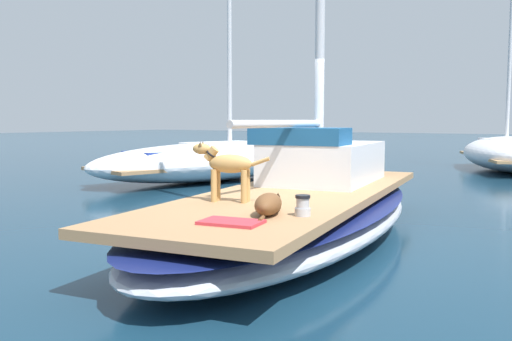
# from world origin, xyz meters

# --- Properties ---
(ground_plane) EXTENTS (120.00, 120.00, 0.00)m
(ground_plane) POSITION_xyz_m (0.00, 0.00, 0.00)
(ground_plane) COLOR #143347
(sailboat_main) EXTENTS (3.72, 7.56, 0.66)m
(sailboat_main) POSITION_xyz_m (0.00, 0.00, 0.34)
(sailboat_main) COLOR #B2B7C1
(sailboat_main) RESTS_ON ground
(cabin_house) EXTENTS (1.76, 2.43, 0.84)m
(cabin_house) POSITION_xyz_m (-0.21, 1.10, 1.01)
(cabin_house) COLOR silver
(cabin_house) RESTS_ON sailboat_main
(dog_brown) EXTENTS (0.49, 0.90, 0.22)m
(dog_brown) POSITION_xyz_m (0.69, -1.78, 0.77)
(dog_brown) COLOR brown
(dog_brown) RESTS_ON sailboat_main
(dog_tan) EXTENTS (0.91, 0.40, 0.70)m
(dog_tan) POSITION_xyz_m (-0.20, -1.32, 1.08)
(dog_tan) COLOR tan
(dog_tan) RESTS_ON sailboat_main
(deck_winch) EXTENTS (0.16, 0.16, 0.21)m
(deck_winch) POSITION_xyz_m (1.02, -1.67, 0.76)
(deck_winch) COLOR #B7B7BC
(deck_winch) RESTS_ON sailboat_main
(deck_towel) EXTENTS (0.62, 0.46, 0.03)m
(deck_towel) POSITION_xyz_m (0.68, -2.40, 0.68)
(deck_towel) COLOR #C6333D
(deck_towel) RESTS_ON sailboat_main
(moored_boat_far_astern) EXTENTS (4.75, 6.20, 6.45)m
(moored_boat_far_astern) POSITION_xyz_m (0.61, 12.33, 0.57)
(moored_boat_far_astern) COLOR white
(moored_boat_far_astern) RESTS_ON ground
(moored_boat_port_side) EXTENTS (4.00, 7.35, 6.16)m
(moored_boat_port_side) POSITION_xyz_m (-5.54, 4.93, 0.54)
(moored_boat_port_side) COLOR white
(moored_boat_port_side) RESTS_ON ground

